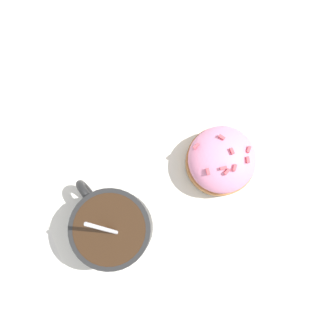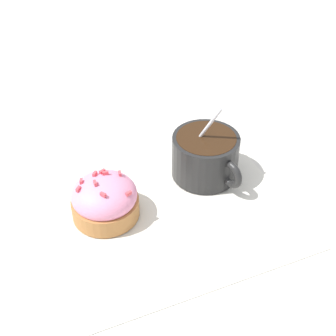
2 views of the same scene
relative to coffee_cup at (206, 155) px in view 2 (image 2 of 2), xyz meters
The scene contains 4 objects.
ground_plane 0.08m from the coffee_cup, ahead, with size 3.00×3.00×0.00m, color silver.
paper_napkin 0.08m from the coffee_cup, ahead, with size 0.32×0.33×0.00m.
coffee_cup is the anchor object (origin of this frame).
frosted_pastry 0.14m from the coffee_cup, ahead, with size 0.08×0.08×0.06m.
Camera 2 is at (0.21, 0.37, 0.40)m, focal length 50.00 mm.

